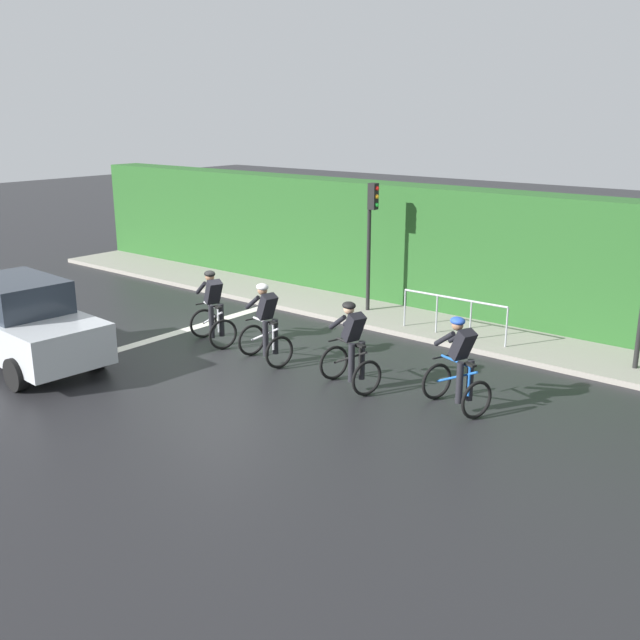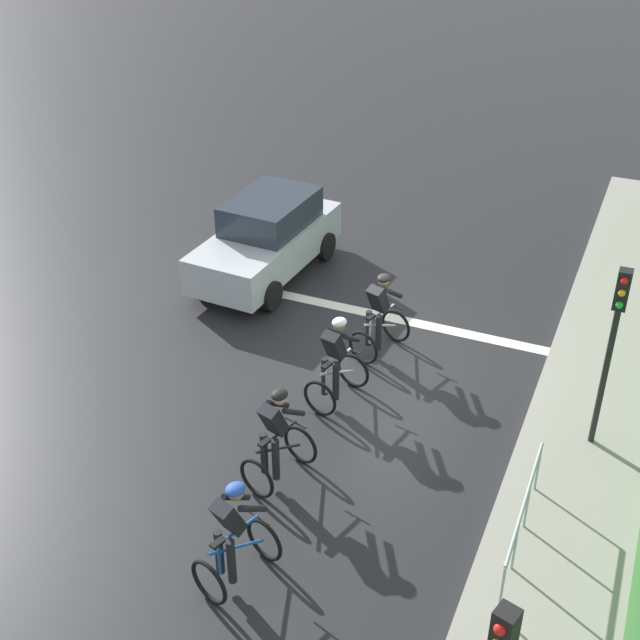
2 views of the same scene
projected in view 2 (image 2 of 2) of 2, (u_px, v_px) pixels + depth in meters
name	position (u px, v px, depth m)	size (l,w,h in m)	color
ground_plane	(377.00, 356.00, 16.44)	(80.00, 80.00, 0.00)	black
sidewalk_kerb	(601.00, 481.00, 13.36)	(2.80, 25.53, 0.12)	gray
road_marking_stop_line	(401.00, 320.00, 17.55)	(7.00, 0.30, 0.01)	silver
cyclist_lead	(234.00, 538.00, 11.35)	(1.00, 1.24, 1.66)	black
cyclist_second	(277.00, 439.00, 13.07)	(0.95, 1.23, 1.66)	black
cyclist_mid	(336.00, 364.00, 14.81)	(0.90, 1.20, 1.66)	black
cyclist_fourth	(379.00, 317.00, 16.13)	(0.98, 1.24, 1.66)	black
car_silver	(267.00, 238.00, 18.81)	(2.09, 4.20, 1.76)	#B7BCC1
traffic_light_near_crossing	(613.00, 334.00, 12.96)	(0.20, 0.31, 3.34)	black
pedestrian_railing_kerbside	(523.00, 514.00, 11.79)	(0.08, 2.60, 1.03)	#999EA3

